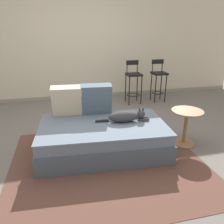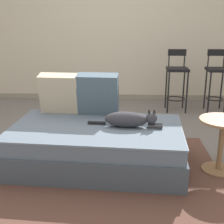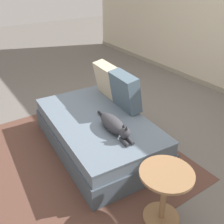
% 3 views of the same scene
% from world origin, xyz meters
% --- Properties ---
extents(ground_plane, '(16.00, 16.00, 0.00)m').
position_xyz_m(ground_plane, '(0.00, 0.00, 0.00)').
color(ground_plane, '#66605B').
rests_on(ground_plane, ground).
extents(area_rug, '(2.40, 2.10, 0.01)m').
position_xyz_m(area_rug, '(0.00, -0.70, 0.00)').
color(area_rug, brown).
rests_on(area_rug, ground).
extents(couch, '(1.76, 1.11, 0.41)m').
position_xyz_m(couch, '(0.00, -0.40, 0.21)').
color(couch, '#44505B').
rests_on(couch, ground).
extents(throw_pillow_corner, '(0.44, 0.26, 0.45)m').
position_xyz_m(throw_pillow_corner, '(-0.44, 0.03, 0.63)').
color(throw_pillow_corner, beige).
rests_on(throw_pillow_corner, couch).
extents(throw_pillow_middle, '(0.45, 0.26, 0.46)m').
position_xyz_m(throw_pillow_middle, '(-0.01, 0.00, 0.64)').
color(throw_pillow_middle, '#4C6070').
rests_on(throw_pillow_middle, couch).
extents(cat, '(0.74, 0.20, 0.19)m').
position_xyz_m(cat, '(0.32, -0.39, 0.48)').
color(cat, '#333338').
rests_on(cat, couch).
extents(side_table, '(0.44, 0.44, 0.53)m').
position_xyz_m(side_table, '(1.19, -0.48, 0.34)').
color(side_table, olive).
rests_on(side_table, ground).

